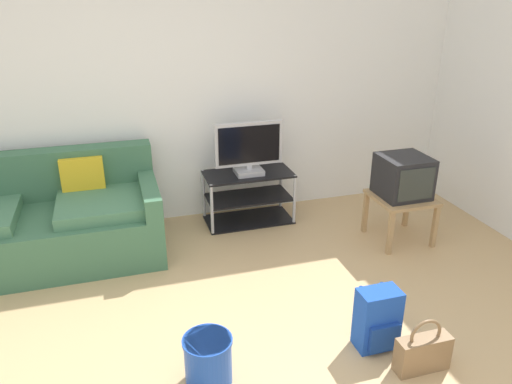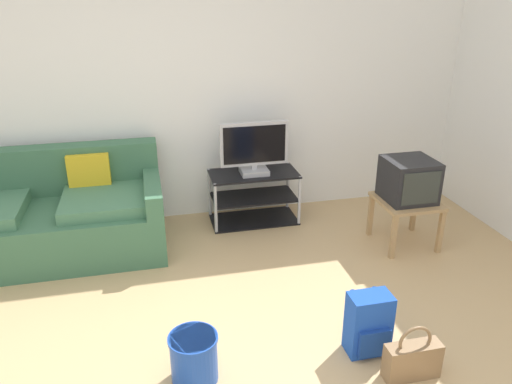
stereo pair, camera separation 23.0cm
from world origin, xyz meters
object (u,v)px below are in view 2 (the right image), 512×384
at_px(backpack, 368,324).
at_px(cleaning_bucket, 194,357).
at_px(couch, 48,217).
at_px(flat_tv, 254,149).
at_px(tv_stand, 254,197).
at_px(side_table, 406,207).
at_px(handbag, 412,359).
at_px(crt_tv, 409,180).

distance_m(backpack, cleaning_bucket, 1.11).
bearing_deg(couch, flat_tv, 5.19).
bearing_deg(tv_stand, backpack, -82.13).
bearing_deg(side_table, tv_stand, 147.55).
bearing_deg(flat_tv, couch, -174.81).
distance_m(couch, handbag, 3.14).
height_order(backpack, cleaning_bucket, backpack).
relative_size(backpack, cleaning_bucket, 1.36).
height_order(tv_stand, crt_tv, crt_tv).
xyz_separation_m(crt_tv, backpack, (-0.93, -1.27, -0.41)).
xyz_separation_m(flat_tv, backpack, (0.28, -2.01, -0.55)).
xyz_separation_m(side_table, cleaning_bucket, (-2.04, -1.25, -0.20)).
bearing_deg(backpack, cleaning_bucket, 152.79).
relative_size(couch, flat_tv, 2.99).
relative_size(flat_tv, side_table, 1.29).
xyz_separation_m(couch, side_table, (3.08, -0.58, 0.04)).
xyz_separation_m(tv_stand, flat_tv, (0.00, -0.02, 0.50)).
relative_size(flat_tv, crt_tv, 1.58).
bearing_deg(cleaning_bucket, flat_tv, 67.62).
bearing_deg(handbag, side_table, 63.20).
bearing_deg(backpack, side_table, 26.23).
distance_m(backpack, handbag, 0.33).
bearing_deg(tv_stand, side_table, -32.45).
relative_size(side_table, cleaning_bucket, 1.65).
bearing_deg(handbag, flat_tv, 100.98).
bearing_deg(cleaning_bucket, backpack, -0.09).
bearing_deg(flat_tv, crt_tv, -31.14).
xyz_separation_m(couch, cleaning_bucket, (1.04, -1.84, -0.16)).
distance_m(couch, tv_stand, 1.88).
relative_size(tv_stand, flat_tv, 1.30).
bearing_deg(flat_tv, tv_stand, 90.00).
relative_size(tv_stand, cleaning_bucket, 2.76).
bearing_deg(tv_stand, handbag, -79.13).
relative_size(tv_stand, side_table, 1.67).
bearing_deg(tv_stand, couch, -174.13).
bearing_deg(handbag, crt_tv, 63.44).
bearing_deg(cleaning_bucket, crt_tv, 31.91).
bearing_deg(side_table, backpack, -126.66).
distance_m(tv_stand, flat_tv, 0.50).
relative_size(backpack, handbag, 1.14).
distance_m(tv_stand, backpack, 2.05).
relative_size(side_table, backpack, 1.22).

